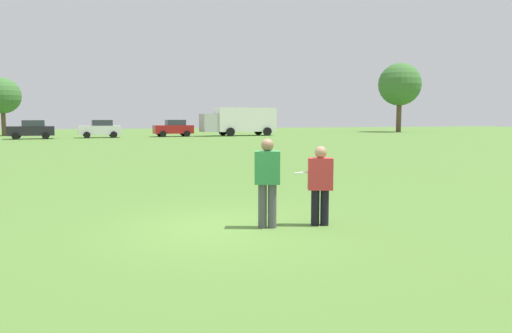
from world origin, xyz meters
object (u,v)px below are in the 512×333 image
frisbee (300,173)px  parked_car_mid_right (174,128)px  parked_car_mid_left (32,129)px  box_truck (240,120)px  player_thrower (267,178)px  parked_car_center (100,129)px  player_defender (320,181)px

frisbee → parked_car_mid_right: parked_car_mid_right is taller
parked_car_mid_left → box_truck: box_truck is taller
player_thrower → parked_car_center: (-3.49, 43.54, -0.04)m
parked_car_mid_right → player_defender: bearing=-94.0°
player_thrower → parked_car_mid_left: 43.62m
player_thrower → frisbee: (0.68, 0.02, 0.07)m
parked_car_center → player_thrower: bearing=-85.4°
player_thrower → parked_car_center: parked_car_center is taller
parked_car_mid_left → parked_car_mid_right: (13.95, 1.78, 0.00)m
player_defender → parked_car_mid_right: parked_car_mid_right is taller
player_thrower → box_truck: box_truck is taller
player_defender → parked_car_mid_left: size_ratio=0.36×
box_truck → player_thrower: bearing=-104.7°
parked_car_mid_left → box_truck: 21.54m
player_thrower → frisbee: player_thrower is taller
frisbee → parked_car_mid_left: bearing=103.9°
parked_car_center → parked_car_mid_right: size_ratio=1.00×
player_thrower → parked_car_mid_left: size_ratio=0.39×
parked_car_mid_left → parked_car_center: size_ratio=1.00×
player_thrower → player_defender: player_thrower is taller
frisbee → parked_car_center: parked_car_center is taller
player_thrower → parked_car_center: 43.68m
player_thrower → parked_car_mid_right: (4.14, 44.29, -0.04)m
player_thrower → parked_car_center: bearing=94.6°
frisbee → parked_car_mid_left: parked_car_mid_left is taller
player_thrower → frisbee: bearing=1.3°
player_defender → parked_car_center: (-4.54, 43.65, 0.06)m
parked_car_mid_left → parked_car_mid_right: bearing=7.3°
parked_car_mid_left → player_defender: bearing=-75.7°
parked_car_mid_right → parked_car_mid_left: bearing=-172.7°
parked_car_mid_left → parked_car_center: bearing=9.3°
frisbee → box_truck: box_truck is taller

